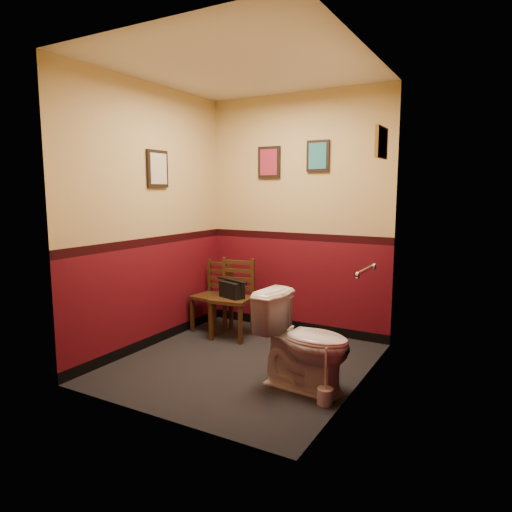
% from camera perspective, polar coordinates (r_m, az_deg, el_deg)
% --- Properties ---
extents(floor, '(2.20, 2.40, 0.00)m').
position_cam_1_polar(floor, '(4.46, -1.62, -13.23)').
color(floor, black).
rests_on(floor, ground).
extents(ceiling, '(2.20, 2.40, 0.00)m').
position_cam_1_polar(ceiling, '(4.29, -1.78, 22.65)').
color(ceiling, silver).
rests_on(ceiling, ground).
extents(wall_back, '(2.20, 0.00, 2.70)m').
position_cam_1_polar(wall_back, '(5.23, 5.14, 5.10)').
color(wall_back, '#560C15').
rests_on(wall_back, ground).
extents(wall_front, '(2.20, 0.00, 2.70)m').
position_cam_1_polar(wall_front, '(3.20, -12.87, 2.97)').
color(wall_front, '#560C15').
rests_on(wall_front, ground).
extents(wall_left, '(0.00, 2.40, 2.70)m').
position_cam_1_polar(wall_left, '(4.82, -13.00, 4.67)').
color(wall_left, '#560C15').
rests_on(wall_left, ground).
extents(wall_right, '(0.00, 2.40, 2.70)m').
position_cam_1_polar(wall_right, '(3.72, 13.02, 3.67)').
color(wall_right, '#560C15').
rests_on(wall_right, ground).
extents(grab_bar, '(0.05, 0.56, 0.06)m').
position_cam_1_polar(grab_bar, '(4.01, 13.43, -1.78)').
color(grab_bar, silver).
rests_on(grab_bar, wall_right).
extents(framed_print_back_a, '(0.28, 0.04, 0.36)m').
position_cam_1_polar(framed_print_back_a, '(5.36, 1.65, 11.63)').
color(framed_print_back_a, black).
rests_on(framed_print_back_a, wall_back).
extents(framed_print_back_b, '(0.26, 0.04, 0.34)m').
position_cam_1_polar(framed_print_back_b, '(5.11, 7.75, 12.28)').
color(framed_print_back_b, black).
rests_on(framed_print_back_b, wall_back).
extents(framed_print_left, '(0.04, 0.30, 0.38)m').
position_cam_1_polar(framed_print_left, '(4.88, -12.21, 10.61)').
color(framed_print_left, black).
rests_on(framed_print_left, wall_left).
extents(framed_print_right, '(0.04, 0.34, 0.28)m').
position_cam_1_polar(framed_print_right, '(4.31, 15.39, 13.51)').
color(framed_print_right, olive).
rests_on(framed_print_right, wall_right).
extents(toilet, '(0.83, 0.50, 0.78)m').
position_cam_1_polar(toilet, '(3.84, 6.06, -10.67)').
color(toilet, white).
rests_on(toilet, floor).
extents(toilet_brush, '(0.13, 0.13, 0.45)m').
position_cam_1_polar(toilet_brush, '(3.70, 8.65, -16.81)').
color(toilet_brush, silver).
rests_on(toilet_brush, floor).
extents(chair_left, '(0.40, 0.40, 0.81)m').
position_cam_1_polar(chair_left, '(5.38, -5.32, -4.98)').
color(chair_left, '#422A13').
rests_on(chair_left, floor).
extents(chair_right, '(0.46, 0.46, 0.87)m').
position_cam_1_polar(chair_right, '(5.10, -2.83, -5.32)').
color(chair_right, '#422A13').
rests_on(chair_right, floor).
extents(handbag, '(0.31, 0.23, 0.21)m').
position_cam_1_polar(handbag, '(5.04, -3.02, -4.21)').
color(handbag, black).
rests_on(handbag, chair_right).
extents(tp_stack, '(0.20, 0.12, 0.27)m').
position_cam_1_polar(tp_stack, '(5.31, 3.70, -8.45)').
color(tp_stack, silver).
rests_on(tp_stack, floor).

